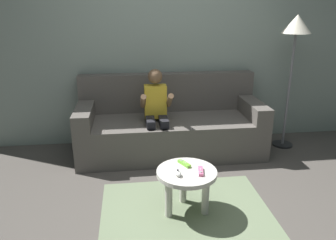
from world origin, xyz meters
The scene contains 10 objects.
ground_plane centered at (0.00, 0.00, 0.00)m, with size 9.68×9.68×0.00m, color #4C4742.
wall_back centered at (0.00, 1.86, 1.25)m, with size 4.84×0.05×2.50m, color gray.
couch centered at (-0.04, 1.47, 0.30)m, with size 2.07×0.80×0.87m.
person_seated_on_couch centered at (-0.21, 1.28, 0.57)m, with size 0.34×0.41×0.99m.
coffee_table centered at (-0.07, 0.24, 0.31)m, with size 0.49×0.49×0.38m.
area_rug centered at (-0.07, 0.23, 0.00)m, with size 1.40×1.05×0.01m, color #6B7A5B.
game_remote_lime_near_edge centered at (-0.07, 0.33, 0.39)m, with size 0.10×0.14×0.03m.
nunchuk_white centered at (-0.15, 0.16, 0.40)m, with size 0.06×0.10×0.05m.
game_remote_pink_far_corner centered at (0.04, 0.19, 0.39)m, with size 0.06×0.14×0.03m.
floor_lamp centered at (1.35, 1.46, 1.33)m, with size 0.32×0.32×1.54m.
Camera 1 is at (-0.50, -2.10, 1.64)m, focal length 35.48 mm.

